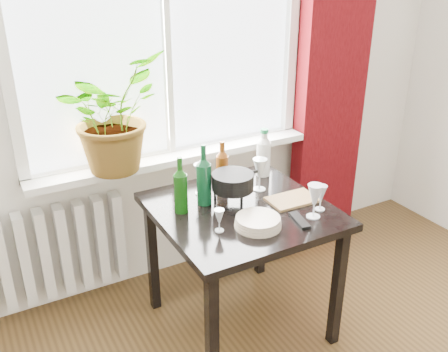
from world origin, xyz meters
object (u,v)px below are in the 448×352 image
bottle_amber (222,165)px  potted_plant (111,114)px  wineglass_back_center (260,174)px  radiator (54,252)px  table (241,223)px  wine_bottle_left (181,185)px  wine_bottle_right (204,174)px  fondue_pot (233,189)px  wineglass_front_left (219,220)px  cleaning_bottle (264,152)px  tv_remote (299,220)px  wineglass_back_left (201,179)px  wineglass_far_right (321,198)px  plate_stack (258,222)px  wineglass_front_right (314,201)px  cutting_board (292,200)px

bottle_amber → potted_plant: bearing=148.0°
wineglass_back_center → radiator: bearing=154.4°
table → wine_bottle_left: (-0.28, 0.11, 0.24)m
wine_bottle_right → fondue_pot: (0.13, -0.07, -0.08)m
wine_bottle_right → wineglass_front_left: size_ratio=2.85×
cleaning_bottle → tv_remote: bearing=-104.8°
tv_remote → wineglass_front_left: bearing=175.1°
wineglass_back_left → wine_bottle_left: bearing=-143.5°
wineglass_far_right → fondue_pot: 0.44m
wine_bottle_left → plate_stack: (0.25, -0.31, -0.12)m
cleaning_bottle → wineglass_front_right: (-0.06, -0.54, -0.05)m
bottle_amber → fondue_pot: 0.19m
wine_bottle_left → wine_bottle_right: 0.14m
tv_remote → cutting_board: bearing=74.3°
cleaning_bottle → plate_stack: bearing=-125.1°
wineglass_front_left → wineglass_back_left: bearing=75.6°
potted_plant → wineglass_front_left: size_ratio=5.41×
radiator → cleaning_bottle: bearing=-16.4°
wine_bottle_left → cutting_board: 0.60m
table → wine_bottle_left: 0.39m
fondue_pot → wineglass_front_left: bearing=-130.5°
fondue_pot → cleaning_bottle: bearing=35.8°
potted_plant → wineglass_front_left: (0.26, -0.70, -0.36)m
plate_stack → wineglass_far_right: bearing=-1.6°
wineglass_front_right → potted_plant: bearing=132.1°
potted_plant → wineglass_back_left: size_ratio=3.52×
wineglass_back_center → plate_stack: size_ratio=0.83×
radiator → cleaning_bottle: (1.16, -0.34, 0.50)m
wineglass_front_right → cutting_board: (0.01, 0.19, -0.08)m
wineglass_front_right → wineglass_back_center: 0.39m
wineglass_front_left → cutting_board: bearing=10.2°
radiator → wine_bottle_right: (0.71, -0.50, 0.52)m
wineglass_back_left → wineglass_front_left: bearing=-104.4°
cleaning_bottle → fondue_pot: size_ratio=1.15×
radiator → wineglass_back_center: wineglass_back_center is taller
wine_bottle_right → tv_remote: (0.31, -0.39, -0.15)m
wine_bottle_left → tv_remote: bearing=-39.3°
table → wineglass_back_left: size_ratio=4.84×
table → wineglass_front_left: bearing=-144.5°
wineglass_front_right → wineglass_far_right: size_ratio=1.30×
cleaning_bottle → wine_bottle_left: bearing=-163.5°
wineglass_front_left → plate_stack: bearing=-15.7°
table → cleaning_bottle: cleaning_bottle is taller
wineglass_front_left → wine_bottle_left: bearing=106.0°
wine_bottle_right → table: bearing=-43.0°
cutting_board → radiator: bearing=148.2°
potted_plant → wineglass_front_right: potted_plant is taller
cleaning_bottle → wineglass_front_left: size_ratio=2.48×
wineglass_front_right → wineglass_front_left: size_ratio=1.56×
radiator → cutting_board: cutting_board is taller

